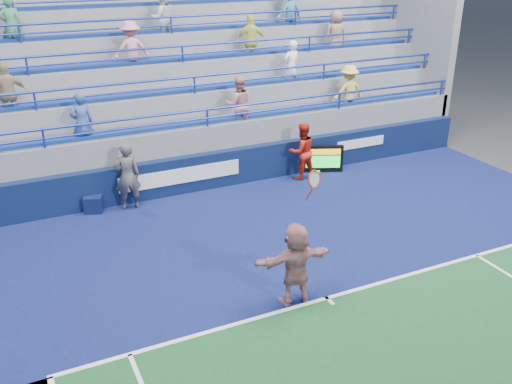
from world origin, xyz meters
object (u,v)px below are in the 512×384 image
line_judge (127,176)px  serve_speed_board (323,159)px  judge_chair (94,202)px  tennis_player (296,263)px  ball_girl (302,151)px

line_judge → serve_speed_board: bearing=-175.7°
serve_speed_board → judge_chair: size_ratio=1.47×
tennis_player → line_judge: (-1.95, 5.86, 0.07)m
tennis_player → judge_chair: bearing=115.3°
judge_chair → ball_girl: size_ratio=0.47×
serve_speed_board → judge_chair: (-7.17, 0.14, -0.18)m
judge_chair → tennis_player: 6.76m
serve_speed_board → ball_girl: size_ratio=0.69×
line_judge → ball_girl: 5.36m
judge_chair → tennis_player: size_ratio=0.30×
serve_speed_board → tennis_player: 7.34m
serve_speed_board → tennis_player: size_ratio=0.44×
judge_chair → ball_girl: (6.29, -0.32, 0.62)m
judge_chair → ball_girl: ball_girl is taller
line_judge → ball_girl: line_judge is taller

